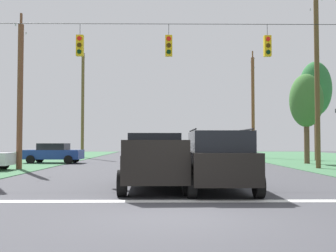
# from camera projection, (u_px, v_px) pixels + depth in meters

# --- Properties ---
(ground_plane) EXTENTS (120.00, 120.00, 0.00)m
(ground_plane) POSITION_uv_depth(u_px,v_px,m) (181.00, 216.00, 8.68)
(ground_plane) COLOR #3D3D42
(stop_bar_stripe) EXTENTS (14.31, 0.45, 0.01)m
(stop_bar_stripe) POSITION_uv_depth(u_px,v_px,m) (177.00, 201.00, 10.88)
(stop_bar_stripe) COLOR white
(stop_bar_stripe) RESTS_ON ground
(lane_dash_0) EXTENTS (2.50, 0.15, 0.01)m
(lane_dash_0) POSITION_uv_depth(u_px,v_px,m) (172.00, 180.00, 16.88)
(lane_dash_0) COLOR white
(lane_dash_0) RESTS_ON ground
(lane_dash_1) EXTENTS (2.50, 0.15, 0.01)m
(lane_dash_1) POSITION_uv_depth(u_px,v_px,m) (170.00, 168.00, 24.12)
(lane_dash_1) COLOR white
(lane_dash_1) RESTS_ON ground
(lane_dash_2) EXTENTS (2.50, 0.15, 0.01)m
(lane_dash_2) POSITION_uv_depth(u_px,v_px,m) (169.00, 163.00, 30.43)
(lane_dash_2) COLOR white
(lane_dash_2) RESTS_ON ground
(lane_dash_3) EXTENTS (2.50, 0.15, 0.01)m
(lane_dash_3) POSITION_uv_depth(u_px,v_px,m) (168.00, 159.00, 36.46)
(lane_dash_3) COLOR white
(lane_dash_3) RESTS_ON ground
(overhead_signal_span) EXTENTS (16.91, 0.31, 7.47)m
(overhead_signal_span) POSITION_uv_depth(u_px,v_px,m) (171.00, 88.00, 17.81)
(overhead_signal_span) COLOR brown
(overhead_signal_span) RESTS_ON ground
(pickup_truck) EXTENTS (2.44, 5.47, 1.95)m
(pickup_truck) POSITION_uv_depth(u_px,v_px,m) (154.00, 161.00, 13.83)
(pickup_truck) COLOR black
(pickup_truck) RESTS_ON ground
(suv_black) EXTENTS (2.22, 4.81, 2.05)m
(suv_black) POSITION_uv_depth(u_px,v_px,m) (218.00, 159.00, 13.08)
(suv_black) COLOR black
(suv_black) RESTS_ON ground
(distant_car_crossing_white) EXTENTS (2.13, 4.36, 1.52)m
(distant_car_crossing_white) POSITION_uv_depth(u_px,v_px,m) (145.00, 152.00, 31.98)
(distant_car_crossing_white) COLOR silver
(distant_car_crossing_white) RESTS_ON ground
(distant_car_far_parked) EXTENTS (4.40, 2.22, 1.52)m
(distant_car_far_parked) POSITION_uv_depth(u_px,v_px,m) (54.00, 153.00, 29.95)
(distant_car_far_parked) COLOR navy
(distant_car_far_parked) RESTS_ON ground
(utility_pole_mid_right) EXTENTS (0.30, 1.93, 11.18)m
(utility_pole_mid_right) POSITION_uv_depth(u_px,v_px,m) (317.00, 81.00, 24.14)
(utility_pole_mid_right) COLOR brown
(utility_pole_mid_right) RESTS_ON ground
(utility_pole_far_right) EXTENTS (0.33, 1.81, 11.01)m
(utility_pole_far_right) POSITION_uv_depth(u_px,v_px,m) (253.00, 105.00, 40.33)
(utility_pole_far_right) COLOR brown
(utility_pole_far_right) RESTS_ON ground
(utility_pole_mid_left) EXTENTS (0.33, 1.81, 9.37)m
(utility_pole_mid_left) POSITION_uv_depth(u_px,v_px,m) (20.00, 94.00, 23.42)
(utility_pole_mid_left) COLOR brown
(utility_pole_mid_left) RESTS_ON ground
(utility_pole_far_left) EXTENTS (0.31, 1.67, 11.32)m
(utility_pole_far_left) POSITION_uv_depth(u_px,v_px,m) (83.00, 104.00, 40.16)
(utility_pole_far_left) COLOR brown
(utility_pole_far_left) RESTS_ON ground
(tree_roadside_right) EXTENTS (2.74, 2.74, 8.63)m
(tree_roadside_right) POSITION_uv_depth(u_px,v_px,m) (315.00, 89.00, 34.19)
(tree_roadside_right) COLOR brown
(tree_roadside_right) RESTS_ON ground
(tree_roadside_left) EXTENTS (2.45, 2.45, 6.69)m
(tree_roadside_left) POSITION_uv_depth(u_px,v_px,m) (306.00, 101.00, 29.19)
(tree_roadside_left) COLOR brown
(tree_roadside_left) RESTS_ON ground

